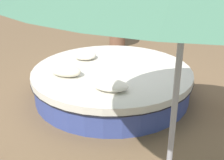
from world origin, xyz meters
The scene contains 6 objects.
ground_plane centered at (0.00, 0.00, 0.00)m, with size 16.00×16.00×0.00m, color brown.
round_bed centered at (0.00, 0.00, 0.25)m, with size 2.71×2.71×0.49m.
throw_pillow_0 centered at (-0.62, 0.36, 0.56)m, with size 0.40×0.38×0.14m, color silver.
throw_pillow_1 centered at (-0.62, -0.48, 0.58)m, with size 0.51×0.29×0.18m, color beige.
throw_pillow_2 centered at (0.20, -0.76, 0.56)m, with size 0.53×0.34×0.15m, color silver.
planter centered at (-0.66, 2.70, 0.53)m, with size 0.59×0.59×0.92m.
Camera 1 is at (1.32, -4.44, 2.36)m, focal length 47.55 mm.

